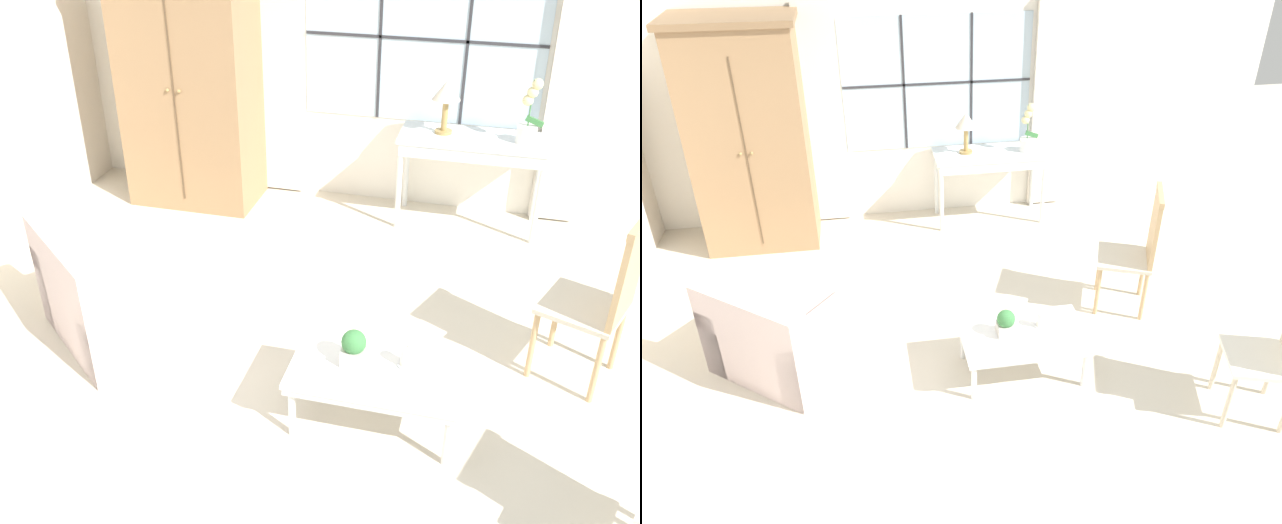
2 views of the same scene
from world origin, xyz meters
TOP-DOWN VIEW (x-y plane):
  - ground_plane at (0.00, 0.00)m, footprint 14.00×14.00m
  - wall_back_windowed at (0.00, 3.02)m, footprint 7.20×0.14m
  - armoire at (-1.88, 2.62)m, footprint 1.15×0.73m
  - console_table at (0.49, 2.69)m, footprint 1.18×0.50m
  - table_lamp at (0.24, 2.71)m, footprint 0.22×0.22m
  - potted_orchid at (0.89, 2.66)m, footprint 0.20×0.15m
  - armchair_upholstered at (-1.52, 0.57)m, footprint 1.29×1.28m
  - side_chair_wooden at (1.38, 0.83)m, footprint 0.57×0.57m
  - coffee_table at (0.22, 0.15)m, footprint 0.93×0.56m
  - potted_plant_small at (0.08, 0.16)m, footprint 0.14×0.14m
  - pillar_candle at (0.37, 0.20)m, footprint 0.10×0.10m

SIDE VIEW (x-z plane):
  - ground_plane at x=0.00m, z-range 0.00..0.00m
  - armchair_upholstered at x=-1.52m, z-range -0.12..0.66m
  - coffee_table at x=0.22m, z-range 0.14..0.51m
  - pillar_candle at x=0.37m, z-range 0.36..0.50m
  - potted_plant_small at x=0.08m, z-range 0.37..0.58m
  - side_chair_wooden at x=1.38m, z-range 0.06..1.17m
  - console_table at x=0.49m, z-range 0.30..1.07m
  - potted_orchid at x=0.89m, z-range 0.71..1.21m
  - table_lamp at x=0.24m, z-range 0.88..1.31m
  - armoire at x=-1.88m, z-range 0.00..2.23m
  - wall_back_windowed at x=0.00m, z-range -0.02..2.78m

